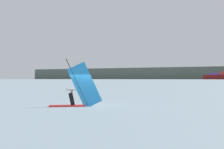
# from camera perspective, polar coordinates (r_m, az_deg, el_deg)

# --- Properties ---
(ground_plane) EXTENTS (4000.00, 4000.00, 0.00)m
(ground_plane) POSITION_cam_1_polar(r_m,az_deg,el_deg) (22.31, -5.08, -6.45)
(ground_plane) COLOR gray
(windsurfer) EXTENTS (3.79, 2.27, 3.95)m
(windsurfer) POSITION_cam_1_polar(r_m,az_deg,el_deg) (21.98, -7.45, -4.18)
(windsurfer) COLOR red
(windsurfer) RESTS_ON ground_plane
(distant_headland) EXTENTS (1251.82, 490.77, 34.72)m
(distant_headland) POSITION_cam_1_polar(r_m,az_deg,el_deg) (1026.99, 14.51, 0.06)
(distant_headland) COLOR #4C564C
(distant_headland) RESTS_ON ground_plane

